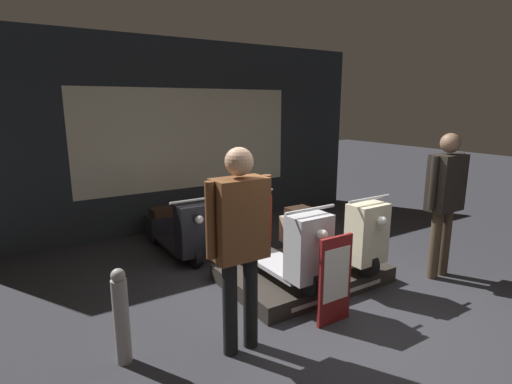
# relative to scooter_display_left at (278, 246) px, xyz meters

# --- Properties ---
(ground_plane) EXTENTS (30.00, 30.00, 0.00)m
(ground_plane) POSITION_rel_scooter_display_left_xyz_m (0.21, -0.97, -0.56)
(ground_plane) COLOR #2D2D33
(shop_wall_back) EXTENTS (7.02, 0.09, 3.20)m
(shop_wall_back) POSITION_rel_scooter_display_left_xyz_m (0.21, 2.96, 1.04)
(shop_wall_back) COLOR #23282D
(shop_wall_back) RESTS_ON ground_plane
(display_platform) EXTENTS (1.90, 1.30, 0.19)m
(display_platform) POSITION_rel_scooter_display_left_xyz_m (0.43, 0.06, -0.46)
(display_platform) COLOR #2D2823
(display_platform) RESTS_ON ground_plane
(scooter_display_left) EXTENTS (0.62, 1.66, 0.94)m
(scooter_display_left) POSITION_rel_scooter_display_left_xyz_m (0.00, 0.00, 0.00)
(scooter_display_left) COLOR black
(scooter_display_left) RESTS_ON display_platform
(scooter_display_right) EXTENTS (0.62, 1.66, 0.94)m
(scooter_display_right) POSITION_rel_scooter_display_left_xyz_m (0.85, 0.00, 0.00)
(scooter_display_right) COLOR black
(scooter_display_right) RESTS_ON display_platform
(scooter_backrow_0) EXTENTS (0.62, 1.66, 0.94)m
(scooter_backrow_0) POSITION_rel_scooter_display_left_xyz_m (-0.53, 1.73, -0.19)
(scooter_backrow_0) COLOR black
(scooter_backrow_0) RESTS_ON ground_plane
(scooter_backrow_1) EXTENTS (0.62, 1.66, 0.94)m
(scooter_backrow_1) POSITION_rel_scooter_display_left_xyz_m (0.42, 1.73, -0.19)
(scooter_backrow_1) COLOR black
(scooter_backrow_1) RESTS_ON ground_plane
(person_left_browsing) EXTENTS (0.62, 0.26, 1.81)m
(person_left_browsing) POSITION_rel_scooter_display_left_xyz_m (-0.93, -0.75, 0.53)
(person_left_browsing) COLOR black
(person_left_browsing) RESTS_ON ground_plane
(person_right_browsing) EXTENTS (0.62, 0.26, 1.81)m
(person_right_browsing) POSITION_rel_scooter_display_left_xyz_m (1.96, -0.75, 0.53)
(person_right_browsing) COLOR #473828
(person_right_browsing) RESTS_ON ground_plane
(price_sign_board) EXTENTS (0.40, 0.04, 0.91)m
(price_sign_board) POSITION_rel_scooter_display_left_xyz_m (0.08, -0.87, -0.10)
(price_sign_board) COLOR maroon
(price_sign_board) RESTS_ON ground_plane
(street_bollard) EXTENTS (0.13, 0.13, 0.85)m
(street_bollard) POSITION_rel_scooter_display_left_xyz_m (-1.86, -0.38, -0.13)
(street_bollard) COLOR gray
(street_bollard) RESTS_ON ground_plane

